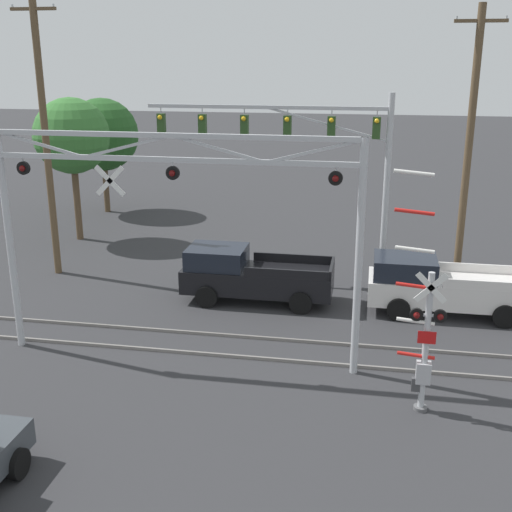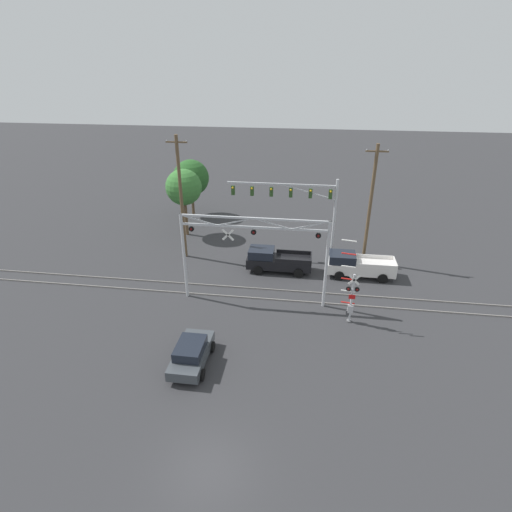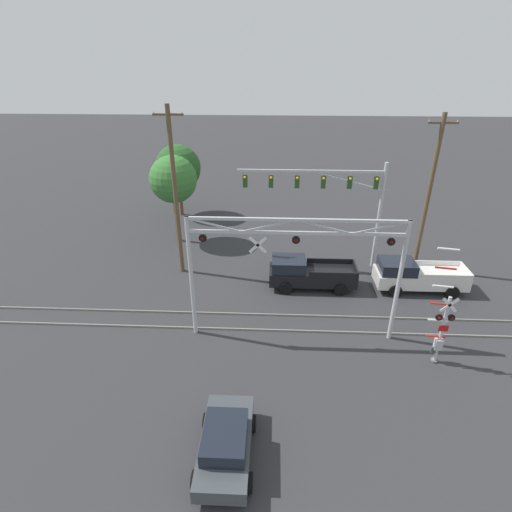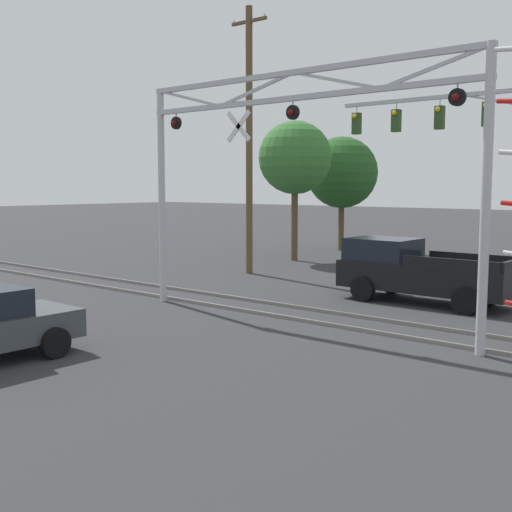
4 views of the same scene
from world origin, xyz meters
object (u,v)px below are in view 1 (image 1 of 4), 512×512
at_px(pickup_truck_lead, 250,275).
at_px(background_tree_far_left_verge, 72,136).
at_px(pickup_truck_following, 440,286).
at_px(background_tree_beyond_span, 102,135).
at_px(crossing_gantry, 174,205).
at_px(crossing_signal_mast, 423,337).
at_px(utility_pole_right, 468,150).
at_px(utility_pole_left, 46,137).
at_px(traffic_signal_span, 316,148).

xyz_separation_m(pickup_truck_lead, background_tree_far_left_verge, (-9.81, 6.67, 4.03)).
distance_m(pickup_truck_following, background_tree_beyond_span, 21.77).
bearing_deg(crossing_gantry, pickup_truck_lead, 76.85).
bearing_deg(background_tree_far_left_verge, pickup_truck_lead, -34.18).
distance_m(pickup_truck_following, background_tree_far_left_verge, 18.31).
xyz_separation_m(pickup_truck_lead, pickup_truck_following, (6.75, 0.01, 0.00)).
height_order(pickup_truck_lead, background_tree_beyond_span, background_tree_beyond_span).
height_order(crossing_gantry, pickup_truck_lead, crossing_gantry).
distance_m(crossing_gantry, crossing_signal_mast, 7.54).
distance_m(pickup_truck_following, utility_pole_right, 5.22).
bearing_deg(pickup_truck_following, background_tree_far_left_verge, 158.11).
relative_size(utility_pole_left, background_tree_far_left_verge, 1.60).
height_order(pickup_truck_following, background_tree_beyond_span, background_tree_beyond_span).
xyz_separation_m(crossing_gantry, traffic_signal_span, (3.21, 8.04, 0.57)).
distance_m(crossing_gantry, background_tree_beyond_span, 19.95).
bearing_deg(background_tree_beyond_span, utility_pole_left, -77.72).
relative_size(traffic_signal_span, pickup_truck_following, 1.72).
relative_size(traffic_signal_span, utility_pole_right, 0.92).
distance_m(crossing_signal_mast, background_tree_beyond_span, 25.42).
height_order(pickup_truck_following, utility_pole_right, utility_pole_right).
height_order(utility_pole_right, background_tree_beyond_span, utility_pole_right).
bearing_deg(utility_pole_left, pickup_truck_following, -6.25).
bearing_deg(crossing_signal_mast, background_tree_beyond_span, 130.56).
bearing_deg(pickup_truck_lead, crossing_gantry, -103.15).
bearing_deg(utility_pole_left, traffic_signal_span, 7.18).
height_order(traffic_signal_span, background_tree_far_left_verge, traffic_signal_span).
bearing_deg(traffic_signal_span, crossing_signal_mast, -69.66).
height_order(crossing_signal_mast, pickup_truck_following, crossing_signal_mast).
bearing_deg(crossing_signal_mast, utility_pole_right, 78.36).
bearing_deg(utility_pole_right, background_tree_far_left_verge, 167.30).
distance_m(pickup_truck_lead, background_tree_far_left_verge, 12.53).
relative_size(crossing_gantry, utility_pole_right, 1.01).
bearing_deg(pickup_truck_following, background_tree_beyond_span, 144.71).
relative_size(crossing_gantry, background_tree_far_left_verge, 1.54).
distance_m(crossing_signal_mast, background_tree_far_left_verge, 20.73).
bearing_deg(crossing_gantry, pickup_truck_following, 32.51).
relative_size(pickup_truck_following, background_tree_far_left_verge, 0.81).
bearing_deg(crossing_gantry, crossing_signal_mast, -14.34).
distance_m(crossing_signal_mast, utility_pole_left, 16.85).
xyz_separation_m(traffic_signal_span, background_tree_beyond_span, (-12.83, 9.44, -0.83)).
height_order(traffic_signal_span, pickup_truck_lead, traffic_signal_span).
relative_size(pickup_truck_following, background_tree_beyond_span, 0.86).
distance_m(crossing_signal_mast, pickup_truck_lead, 8.90).
xyz_separation_m(crossing_gantry, crossing_signal_mast, (6.84, -1.75, -2.66)).
bearing_deg(pickup_truck_lead, pickup_truck_following, 0.07).
distance_m(traffic_signal_span, background_tree_beyond_span, 15.94).
bearing_deg(pickup_truck_following, utility_pole_left, 173.75).
bearing_deg(background_tree_beyond_span, background_tree_far_left_verge, -80.35).
xyz_separation_m(pickup_truck_lead, utility_pole_left, (-8.45, 1.67, 4.62)).
bearing_deg(pickup_truck_following, utility_pole_right, 72.31).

